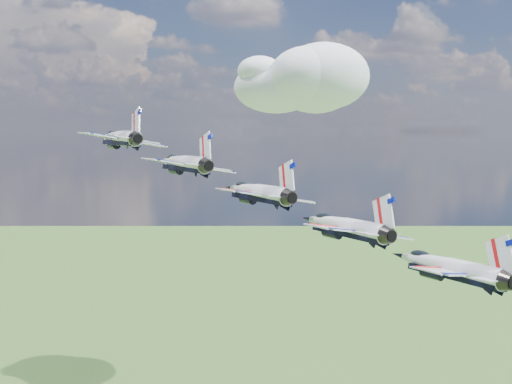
{
  "coord_description": "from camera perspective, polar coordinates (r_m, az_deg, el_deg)",
  "views": [
    {
      "loc": [
        -14.9,
        -71.69,
        146.99
      ],
      "look_at": [
        -0.7,
        -0.39,
        140.12
      ],
      "focal_mm": 45.0,
      "sensor_mm": 36.0,
      "label": 1
    }
  ],
  "objects": [
    {
      "name": "jet_1",
      "position": [
        79.49,
        -6.57,
        2.57
      ],
      "size": [
        15.52,
        18.32,
        6.41
      ],
      "primitive_type": null,
      "rotation": [
        0.0,
        0.17,
        0.32
      ],
      "color": "white"
    },
    {
      "name": "jet_2",
      "position": [
        73.02,
        0.0,
        0.0
      ],
      "size": [
        15.52,
        18.32,
        6.41
      ],
      "primitive_type": null,
      "rotation": [
        0.0,
        0.17,
        0.32
      ],
      "color": "white"
    },
    {
      "name": "jet_0",
      "position": [
        86.98,
        -12.11,
        4.71
      ],
      "size": [
        15.52,
        18.32,
        6.41
      ],
      "primitive_type": null,
      "rotation": [
        0.0,
        0.17,
        0.32
      ],
      "color": "white"
    },
    {
      "name": "jet_3",
      "position": [
        67.86,
        7.71,
        -3.02
      ],
      "size": [
        15.52,
        18.32,
        6.41
      ],
      "primitive_type": null,
      "rotation": [
        0.0,
        0.17,
        0.32
      ],
      "color": "white"
    },
    {
      "name": "cloud_far",
      "position": [
        320.02,
        2.62,
        10.06
      ],
      "size": [
        68.14,
        53.54,
        26.77
      ],
      "primitive_type": "ellipsoid",
      "color": "white"
    },
    {
      "name": "jet_4",
      "position": [
        64.32,
        16.53,
        -6.37
      ],
      "size": [
        15.52,
        18.32,
        6.41
      ],
      "primitive_type": null,
      "rotation": [
        0.0,
        0.17,
        0.32
      ],
      "color": "white"
    }
  ]
}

